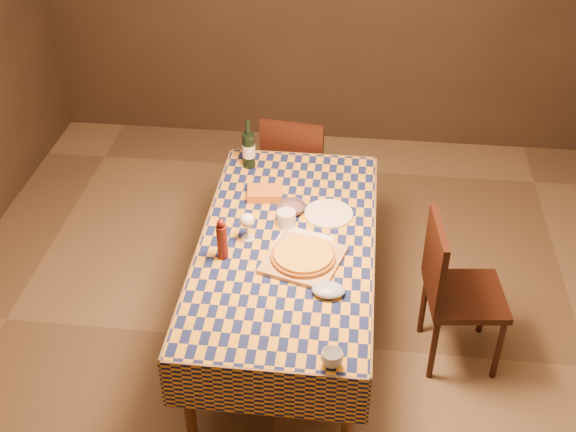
{
  "coord_description": "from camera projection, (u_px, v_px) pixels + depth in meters",
  "views": [
    {
      "loc": [
        0.34,
        -3.03,
        3.15
      ],
      "look_at": [
        0.0,
        0.05,
        0.9
      ],
      "focal_mm": 45.0,
      "sensor_mm": 36.0,
      "label": 1
    }
  ],
  "objects": [
    {
      "name": "room",
      "position": [
        287.0,
        148.0,
        3.52
      ],
      "size": [
        5.0,
        5.1,
        2.7
      ],
      "color": "brown",
      "rests_on": "ground"
    },
    {
      "name": "dining_table",
      "position": [
        287.0,
        252.0,
        3.91
      ],
      "size": [
        0.94,
        1.84,
        0.77
      ],
      "color": "brown",
      "rests_on": "ground"
    },
    {
      "name": "cutting_board",
      "position": [
        303.0,
        260.0,
        3.72
      ],
      "size": [
        0.46,
        0.46,
        0.02
      ],
      "primitive_type": "cube",
      "rotation": [
        0.0,
        0.0,
        -0.29
      ],
      "color": "tan",
      "rests_on": "dining_table"
    },
    {
      "name": "pizza",
      "position": [
        303.0,
        255.0,
        3.7
      ],
      "size": [
        0.37,
        0.37,
        0.03
      ],
      "color": "#935018",
      "rests_on": "cutting_board"
    },
    {
      "name": "pepper_mill",
      "position": [
        222.0,
        240.0,
        3.69
      ],
      "size": [
        0.06,
        0.06,
        0.24
      ],
      "color": "#4B1211",
      "rests_on": "dining_table"
    },
    {
      "name": "bowl",
      "position": [
        292.0,
        208.0,
        4.07
      ],
      "size": [
        0.18,
        0.18,
        0.05
      ],
      "primitive_type": "imported",
      "rotation": [
        0.0,
        0.0,
        -0.21
      ],
      "color": "#5C444D",
      "rests_on": "dining_table"
    },
    {
      "name": "wine_glass",
      "position": [
        247.0,
        221.0,
        3.81
      ],
      "size": [
        0.09,
        0.09,
        0.16
      ],
      "color": "silver",
      "rests_on": "dining_table"
    },
    {
      "name": "wine_bottle",
      "position": [
        249.0,
        149.0,
        4.41
      ],
      "size": [
        0.08,
        0.08,
        0.32
      ],
      "color": "black",
      "rests_on": "dining_table"
    },
    {
      "name": "deli_tub",
      "position": [
        286.0,
        219.0,
        3.96
      ],
      "size": [
        0.13,
        0.13,
        0.09
      ],
      "primitive_type": "cylinder",
      "rotation": [
        0.0,
        0.0,
        0.35
      ],
      "color": "silver",
      "rests_on": "dining_table"
    },
    {
      "name": "takeout_container",
      "position": [
        265.0,
        193.0,
        4.19
      ],
      "size": [
        0.22,
        0.16,
        0.05
      ],
      "primitive_type": "cube",
      "rotation": [
        0.0,
        0.0,
        0.12
      ],
      "color": "#C05F19",
      "rests_on": "dining_table"
    },
    {
      "name": "white_plate",
      "position": [
        329.0,
        214.0,
        4.05
      ],
      "size": [
        0.32,
        0.32,
        0.02
      ],
      "primitive_type": "cylinder",
      "rotation": [
        0.0,
        0.0,
        -0.18
      ],
      "color": "white",
      "rests_on": "dining_table"
    },
    {
      "name": "tumbler",
      "position": [
        332.0,
        358.0,
        3.13
      ],
      "size": [
        0.12,
        0.12,
        0.08
      ],
      "primitive_type": "imported",
      "rotation": [
        0.0,
        0.0,
        -0.25
      ],
      "color": "silver",
      "rests_on": "dining_table"
    },
    {
      "name": "flour_patch",
      "position": [
        303.0,
        243.0,
        3.85
      ],
      "size": [
        0.34,
        0.29,
        0.0
      ],
      "primitive_type": "cube",
      "rotation": [
        0.0,
        0.0,
        -0.26
      ],
      "color": "silver",
      "rests_on": "dining_table"
    },
    {
      "name": "flour_bag",
      "position": [
        328.0,
        290.0,
        3.51
      ],
      "size": [
        0.19,
        0.16,
        0.05
      ],
      "primitive_type": "ellipsoid",
      "rotation": [
        0.0,
        0.0,
        0.29
      ],
      "color": "#97A8C2",
      "rests_on": "dining_table"
    },
    {
      "name": "chair_far",
      "position": [
        295.0,
        168.0,
        4.92
      ],
      "size": [
        0.47,
        0.48,
        0.93
      ],
      "color": "black",
      "rests_on": "ground"
    },
    {
      "name": "chair_right",
      "position": [
        452.0,
        286.0,
        3.94
      ],
      "size": [
        0.47,
        0.46,
        0.93
      ],
      "color": "black",
      "rests_on": "ground"
    }
  ]
}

